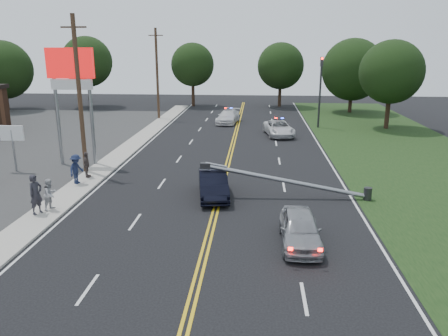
# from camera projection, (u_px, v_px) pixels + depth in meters

# --- Properties ---
(ground) EXTENTS (120.00, 120.00, 0.00)m
(ground) POSITION_uv_depth(u_px,v_px,m) (201.00, 265.00, 16.71)
(ground) COLOR black
(ground) RESTS_ON ground
(sidewalk) EXTENTS (1.80, 70.00, 0.12)m
(sidewalk) POSITION_uv_depth(u_px,v_px,m) (87.00, 181.00, 26.91)
(sidewalk) COLOR #A7A297
(sidewalk) RESTS_ON ground
(centerline_yellow) EXTENTS (0.36, 80.00, 0.00)m
(centerline_yellow) POSITION_uv_depth(u_px,v_px,m) (222.00, 185.00, 26.31)
(centerline_yellow) COLOR gold
(centerline_yellow) RESTS_ON ground
(pylon_sign) EXTENTS (3.20, 0.35, 8.00)m
(pylon_sign) POSITION_uv_depth(u_px,v_px,m) (71.00, 78.00, 29.30)
(pylon_sign) COLOR gray
(pylon_sign) RESTS_ON ground
(small_sign) EXTENTS (1.60, 0.14, 3.10)m
(small_sign) POSITION_uv_depth(u_px,v_px,m) (12.00, 137.00, 28.62)
(small_sign) COLOR gray
(small_sign) RESTS_ON ground
(traffic_signal) EXTENTS (0.28, 0.41, 7.05)m
(traffic_signal) POSITION_uv_depth(u_px,v_px,m) (320.00, 86.00, 43.76)
(traffic_signal) COLOR #2D2D30
(traffic_signal) RESTS_ON ground
(fallen_streetlight) EXTENTS (9.36, 0.44, 1.91)m
(fallen_streetlight) POSITION_uv_depth(u_px,v_px,m) (296.00, 182.00, 23.84)
(fallen_streetlight) COLOR #2D2D30
(fallen_streetlight) RESTS_ON ground
(utility_pole_mid) EXTENTS (1.60, 0.28, 10.00)m
(utility_pole_mid) POSITION_uv_depth(u_px,v_px,m) (80.00, 95.00, 27.53)
(utility_pole_mid) COLOR #382619
(utility_pole_mid) RESTS_ON ground
(utility_pole_far) EXTENTS (1.60, 0.28, 10.00)m
(utility_pole_far) POSITION_uv_depth(u_px,v_px,m) (157.00, 74.00, 48.65)
(utility_pole_far) COLOR #382619
(utility_pole_far) RESTS_ON ground
(tree_4) EXTENTS (7.38, 7.38, 8.84)m
(tree_4) POSITION_uv_depth(u_px,v_px,m) (3.00, 70.00, 55.67)
(tree_4) COLOR black
(tree_4) RESTS_ON ground
(tree_5) EXTENTS (6.68, 6.68, 9.39)m
(tree_5) POSITION_uv_depth(u_px,v_px,m) (87.00, 62.00, 58.49)
(tree_5) COLOR black
(tree_5) RESTS_ON ground
(tree_6) EXTENTS (5.83, 5.83, 8.55)m
(tree_6) POSITION_uv_depth(u_px,v_px,m) (193.00, 65.00, 59.30)
(tree_6) COLOR black
(tree_6) RESTS_ON ground
(tree_7) EXTENTS (6.24, 6.24, 8.60)m
(tree_7) POSITION_uv_depth(u_px,v_px,m) (281.00, 66.00, 58.91)
(tree_7) COLOR black
(tree_7) RESTS_ON ground
(tree_8) EXTENTS (7.57, 7.57, 9.06)m
(tree_8) POSITION_uv_depth(u_px,v_px,m) (353.00, 70.00, 53.73)
(tree_8) COLOR black
(tree_8) RESTS_ON ground
(tree_9) EXTENTS (6.23, 6.23, 8.75)m
(tree_9) POSITION_uv_depth(u_px,v_px,m) (392.00, 72.00, 42.87)
(tree_9) COLOR black
(tree_9) RESTS_ON ground
(crashed_sedan) EXTENTS (2.19, 4.57, 1.44)m
(crashed_sedan) POSITION_uv_depth(u_px,v_px,m) (213.00, 184.00, 24.15)
(crashed_sedan) COLOR black
(crashed_sedan) RESTS_ON ground
(waiting_sedan) EXTENTS (1.66, 4.09, 1.39)m
(waiting_sedan) POSITION_uv_depth(u_px,v_px,m) (300.00, 229.00, 18.32)
(waiting_sedan) COLOR #95979C
(waiting_sedan) RESTS_ON ground
(emergency_a) EXTENTS (3.07, 5.29, 1.39)m
(emergency_a) POSITION_uv_depth(u_px,v_px,m) (279.00, 128.00, 40.65)
(emergency_a) COLOR silver
(emergency_a) RESTS_ON ground
(emergency_b) EXTENTS (2.71, 5.11, 1.41)m
(emergency_b) POSITION_uv_depth(u_px,v_px,m) (228.00, 117.00, 47.19)
(emergency_b) COLOR silver
(emergency_b) RESTS_ON ground
(bystander_a) EXTENTS (0.72, 0.85, 1.99)m
(bystander_a) POSITION_uv_depth(u_px,v_px,m) (36.00, 194.00, 21.31)
(bystander_a) COLOR #26252C
(bystander_a) RESTS_ON sidewalk
(bystander_b) EXTENTS (0.82, 0.93, 1.60)m
(bystander_b) POSITION_uv_depth(u_px,v_px,m) (50.00, 194.00, 21.90)
(bystander_b) COLOR #ADACB1
(bystander_b) RESTS_ON sidewalk
(bystander_c) EXTENTS (0.91, 1.27, 1.78)m
(bystander_c) POSITION_uv_depth(u_px,v_px,m) (76.00, 169.00, 26.04)
(bystander_c) COLOR #19213E
(bystander_c) RESTS_ON sidewalk
(bystander_d) EXTENTS (0.52, 1.00, 1.63)m
(bystander_d) POSITION_uv_depth(u_px,v_px,m) (87.00, 165.00, 27.30)
(bystander_d) COLOR #514541
(bystander_d) RESTS_ON sidewalk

